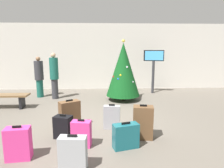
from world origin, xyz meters
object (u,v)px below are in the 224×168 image
traveller_1 (54,75)px  suitcase_2 (81,134)px  suitcase_0 (143,122)px  suitcase_6 (73,153)px  traveller_0 (39,76)px  suitcase_7 (126,136)px  suitcase_1 (63,127)px  suitcase_5 (18,144)px  waiting_bench (2,98)px  suitcase_4 (70,114)px  holiday_tree (123,69)px  flight_info_kiosk (154,63)px  suitcase_3 (112,117)px

traveller_1 → suitcase_2: traveller_1 is taller
suitcase_0 → suitcase_6: suitcase_0 is taller
traveller_0 → suitcase_7: traveller_0 is taller
suitcase_1 → suitcase_7: suitcase_1 is taller
suitcase_1 → suitcase_5: 1.05m
traveller_1 → suitcase_5: (0.41, -4.46, -0.67)m
suitcase_1 → suitcase_7: size_ratio=1.00×
suitcase_7 → suitcase_1: bearing=159.1°
suitcase_2 → waiting_bench: bearing=137.1°
suitcase_1 → suitcase_4: bearing=86.2°
suitcase_5 → suitcase_6: 1.09m
holiday_tree → suitcase_4: (-1.63, -2.63, -0.86)m
traveller_1 → suitcase_0: traveller_1 is taller
traveller_0 → suitcase_5: size_ratio=2.62×
traveller_1 → suitcase_0: 4.70m
suitcase_5 → holiday_tree: bearing=60.7°
suitcase_1 → suitcase_6: (0.39, -1.19, 0.03)m
flight_info_kiosk → suitcase_0: bearing=-106.7°
holiday_tree → suitcase_1: (-1.67, -3.28, -0.95)m
waiting_bench → suitcase_2: size_ratio=3.07×
flight_info_kiosk → suitcase_6: bearing=-116.0°
waiting_bench → suitcase_1: 3.44m
suitcase_5 → suitcase_7: 2.01m
traveller_0 → suitcase_4: size_ratio=2.33×
traveller_0 → suitcase_0: traveller_0 is taller
waiting_bench → traveller_0: bearing=63.5°
suitcase_3 → suitcase_7: suitcase_3 is taller
holiday_tree → suitcase_0: (0.11, -3.36, -0.83)m
flight_info_kiosk → suitcase_6: 6.37m
suitcase_2 → flight_info_kiosk: bearing=61.0°
suitcase_5 → suitcase_7: size_ratio=1.16×
traveller_1 → suitcase_2: 4.35m
holiday_tree → waiting_bench: size_ratio=1.31×
suitcase_1 → suitcase_0: bearing=-2.8°
suitcase_0 → suitcase_3: bearing=140.3°
waiting_bench → suitcase_3: 4.08m
traveller_1 → suitcase_0: bearing=-52.7°
suitcase_3 → suitcase_6: 1.81m
traveller_0 → suitcase_3: 4.51m
suitcase_3 → suitcase_7: (0.24, -0.99, -0.05)m
suitcase_2 → suitcase_5: 1.17m
suitcase_0 → suitcase_6: (-1.39, -1.10, -0.08)m
suitcase_3 → suitcase_4: 1.08m
suitcase_3 → traveller_0: bearing=129.5°
waiting_bench → traveller_0: (0.78, 1.57, 0.51)m
traveller_0 → suitcase_7: (3.08, -4.43, -0.63)m
suitcase_2 → suitcase_6: 0.78m
suitcase_0 → suitcase_3: (-0.67, 0.56, -0.07)m
traveller_1 → suitcase_3: size_ratio=2.89×
traveller_0 → suitcase_7: 5.43m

